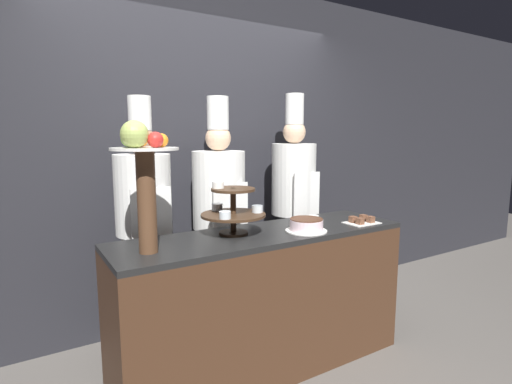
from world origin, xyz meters
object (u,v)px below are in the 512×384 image
Objects in this scene: cup_white at (313,220)px; chef_center_right at (294,198)px; tiered_stand at (233,209)px; chef_center_left at (219,211)px; cake_round at (306,225)px; cake_square_tray at (362,221)px; fruit_pedestal at (143,168)px; chef_left at (144,220)px.

cup_white is 0.04× the size of chef_center_right.
tiered_stand is 0.22× the size of chef_center_left.
cake_round reaches higher than cake_square_tray.
fruit_pedestal is 1.11m from cake_round.
tiered_stand is at bearing 157.58° from cake_round.
chef_center_right reaches higher than chef_left.
chef_left reaches higher than fruit_pedestal.
tiered_stand is 0.96m from cake_square_tray.
chef_center_right reaches higher than fruit_pedestal.
cake_round is at bearing -39.05° from chef_left.
chef_left is (0.17, 0.63, -0.40)m from fruit_pedestal.
cup_white is 0.04× the size of chef_left.
cup_white is at bearing -28.48° from chef_left.
fruit_pedestal is 1.05m from chef_center_left.
fruit_pedestal is 2.57× the size of cake_round.
chef_left reaches higher than tiered_stand.
chef_left is 0.57m from chef_center_left.
chef_left reaches higher than cake_square_tray.
cup_white reaches higher than cake_square_tray.
cup_white is at bearing 153.12° from cake_square_tray.
chef_left is at bearing 179.99° from chef_center_left.
chef_center_right reaches higher than cup_white.
tiered_stand is 1.75× the size of cake_square_tray.
chef_center_left is at bearing -0.01° from chef_left.
tiered_stand is at bearing 175.63° from cup_white.
chef_center_right is at bearing -0.00° from chef_left.
cup_white is 0.72m from chef_center_left.
chef_center_left is at bearing -180.00° from chef_center_right.
chef_left is 1.28m from chef_center_right.
chef_left reaches higher than cake_round.
cake_round is 0.15× the size of chef_center_left.
cake_square_tray is at bearing -84.83° from chef_center_right.
chef_left is (-1.03, 0.56, 0.02)m from cup_white.
chef_center_right reaches higher than cake_square_tray.
fruit_pedestal is (-0.58, -0.11, 0.29)m from tiered_stand.
cup_white is 0.04× the size of chef_center_left.
tiered_stand is 0.67m from chef_left.
chef_center_right is at bearing 95.17° from cake_square_tray.
fruit_pedestal is 1.57m from cake_square_tray.
fruit_pedestal reaches higher than cup_white.
chef_left is (-1.34, 0.72, 0.03)m from cake_square_tray.
fruit_pedestal is at bearing 176.57° from cake_square_tray.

